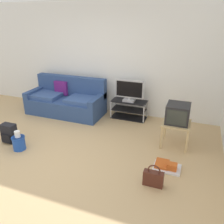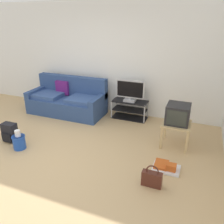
% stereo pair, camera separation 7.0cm
% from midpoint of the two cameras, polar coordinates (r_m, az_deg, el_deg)
% --- Properties ---
extents(ground_plane, '(9.00, 9.80, 0.02)m').
position_cam_midpoint_polar(ground_plane, '(4.43, -15.08, -10.21)').
color(ground_plane, tan).
extents(wall_back, '(9.00, 0.10, 2.70)m').
position_cam_midpoint_polar(wall_back, '(5.94, -2.26, 13.11)').
color(wall_back, white).
rests_on(wall_back, ground_plane).
extents(couch, '(1.94, 0.87, 0.91)m').
position_cam_midpoint_polar(couch, '(6.04, -10.65, 2.85)').
color(couch, navy).
rests_on(couch, ground_plane).
extents(tv_stand, '(0.85, 0.39, 0.45)m').
position_cam_midpoint_polar(tv_stand, '(5.65, 4.80, 0.63)').
color(tv_stand, black).
rests_on(tv_stand, ground_plane).
extents(flat_tv, '(0.69, 0.22, 0.52)m').
position_cam_midpoint_polar(flat_tv, '(5.47, 4.89, 5.21)').
color(flat_tv, '#B2B2B7').
rests_on(flat_tv, tv_stand).
extents(side_table, '(0.52, 0.52, 0.48)m').
position_cam_midpoint_polar(side_table, '(4.54, 16.15, -3.52)').
color(side_table, tan).
rests_on(side_table, ground_plane).
extents(crt_tv, '(0.42, 0.44, 0.36)m').
position_cam_midpoint_polar(crt_tv, '(4.45, 16.53, -0.45)').
color(crt_tv, '#232326').
rests_on(crt_tv, side_table).
extents(backpack, '(0.28, 0.24, 0.39)m').
position_cam_midpoint_polar(backpack, '(5.02, -23.72, -4.70)').
color(backpack, black).
rests_on(backpack, ground_plane).
extents(handbag, '(0.30, 0.11, 0.36)m').
position_cam_midpoint_polar(handbag, '(3.57, 10.46, -15.95)').
color(handbag, '#4C2319').
rests_on(handbag, ground_plane).
extents(cleaning_bucket, '(0.25, 0.25, 0.38)m').
position_cam_midpoint_polar(cleaning_bucket, '(4.70, -21.75, -6.75)').
color(cleaning_bucket, blue).
rests_on(cleaning_bucket, ground_plane).
extents(floor_tray, '(0.44, 0.33, 0.14)m').
position_cam_midpoint_polar(floor_tray, '(4.00, 13.77, -13.13)').
color(floor_tray, silver).
rests_on(floor_tray, ground_plane).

